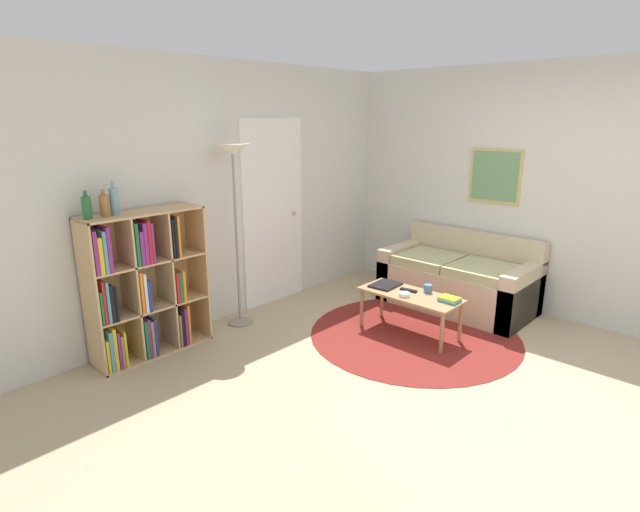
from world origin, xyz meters
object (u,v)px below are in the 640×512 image
at_px(bowl, 404,295).
at_px(bottle_left, 87,207).
at_px(bottle_right, 114,201).
at_px(couch, 460,280).
at_px(laptop, 385,285).
at_px(bookshelf, 141,287).
at_px(floor_lamp, 233,170).
at_px(cup, 428,289).
at_px(bottle_middle, 104,205).
at_px(coffee_table, 410,298).

distance_m(bowl, bottle_left, 2.85).
bearing_deg(bottle_right, couch, -24.88).
bearing_deg(laptop, bowl, -111.78).
distance_m(bookshelf, floor_lamp, 1.37).
distance_m(couch, cup, 0.91).
distance_m(bowl, bottle_middle, 2.74).
relative_size(bowl, bottle_right, 0.40).
bearing_deg(cup, laptop, 105.81).
relative_size(bottle_left, bottle_middle, 1.02).
height_order(bookshelf, coffee_table, bookshelf).
distance_m(floor_lamp, couch, 2.75).
distance_m(couch, laptop, 1.06).
bearing_deg(cup, floor_lamp, 126.36).
bearing_deg(bottle_right, floor_lamp, -3.56).
bearing_deg(bottle_left, laptop, -26.09).
height_order(floor_lamp, bottle_right, floor_lamp).
distance_m(floor_lamp, coffee_table, 2.09).
relative_size(couch, bowl, 14.55).
relative_size(couch, cup, 19.97).
bearing_deg(bottle_left, coffee_table, -32.12).
relative_size(coffee_table, bottle_right, 3.63).
bearing_deg(bowl, bottle_left, 146.72).
bearing_deg(couch, bowl, -179.03).
distance_m(floor_lamp, bowl, 2.01).
bearing_deg(bottle_middle, bowl, -34.85).
bearing_deg(bookshelf, bottle_right, 176.28).
height_order(bowl, cup, cup).
height_order(floor_lamp, bowl, floor_lamp).
height_order(coffee_table, laptop, laptop).
height_order(laptop, bowl, bowl).
height_order(bookshelf, floor_lamp, floor_lamp).
relative_size(bookshelf, bottle_right, 4.71).
height_order(floor_lamp, cup, floor_lamp).
bearing_deg(laptop, bottle_left, 153.91).
height_order(floor_lamp, bottle_middle, floor_lamp).
distance_m(laptop, bottle_middle, 2.69).
relative_size(coffee_table, bottle_left, 4.44).
bearing_deg(coffee_table, bottle_left, 147.88).
bearing_deg(laptop, floor_lamp, 132.27).
xyz_separation_m(couch, bottle_middle, (-3.24, 1.45, 1.08)).
bearing_deg(laptop, cup, -74.19).
xyz_separation_m(floor_lamp, bottle_left, (-1.37, 0.06, -0.18)).
relative_size(cup, bottle_middle, 0.37).
relative_size(cup, bottle_right, 0.29).
distance_m(floor_lamp, cup, 2.19).
bearing_deg(laptop, bottle_middle, 152.65).
bearing_deg(bottle_left, bowl, -33.28).
bearing_deg(bottle_left, bottle_right, 2.11).
xyz_separation_m(bottle_middle, bottle_right, (0.09, 0.01, 0.02)).
bearing_deg(bowl, bottle_middle, 145.15).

